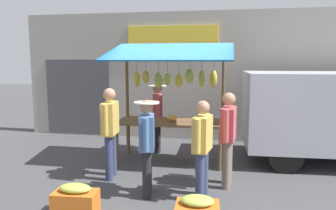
# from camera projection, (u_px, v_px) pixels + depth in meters

# --- Properties ---
(ground_plane) EXTENTS (40.00, 40.00, 0.00)m
(ground_plane) POSITION_uv_depth(u_px,v_px,m) (171.00, 162.00, 6.94)
(ground_plane) COLOR #424244
(street_backdrop) EXTENTS (9.00, 0.30, 3.40)m
(street_backdrop) POSITION_uv_depth(u_px,v_px,m) (183.00, 76.00, 8.86)
(street_backdrop) COLOR #9E998E
(street_backdrop) RESTS_ON ground
(market_stall) EXTENTS (2.50, 1.46, 2.50)m
(market_stall) POSITION_uv_depth(u_px,v_px,m) (172.00, 88.00, 6.79)
(market_stall) COLOR brown
(market_stall) RESTS_ON ground
(vendor_with_sunhat) EXTENTS (0.41, 0.67, 1.58)m
(vendor_with_sunhat) POSITION_uv_depth(u_px,v_px,m) (157.00, 112.00, 7.62)
(vendor_with_sunhat) COLOR #232328
(vendor_with_sunhat) RESTS_ON ground
(shopper_with_shopping_bag) EXTENTS (0.39, 0.65, 1.52)m
(shopper_with_shopping_bag) POSITION_uv_depth(u_px,v_px,m) (147.00, 141.00, 5.10)
(shopper_with_shopping_bag) COLOR #232328
(shopper_with_shopping_bag) RESTS_ON ground
(shopper_with_ponytail) EXTENTS (0.27, 0.70, 1.64)m
(shopper_with_ponytail) POSITION_uv_depth(u_px,v_px,m) (110.00, 127.00, 5.86)
(shopper_with_ponytail) COLOR navy
(shopper_with_ponytail) RESTS_ON ground
(shopper_in_striped_shirt) EXTENTS (0.29, 0.66, 1.53)m
(shopper_in_striped_shirt) POSITION_uv_depth(u_px,v_px,m) (202.00, 143.00, 4.99)
(shopper_in_striped_shirt) COLOR navy
(shopper_in_striped_shirt) RESTS_ON ground
(shopper_in_grey_tee) EXTENTS (0.27, 0.68, 1.60)m
(shopper_in_grey_tee) POSITION_uv_depth(u_px,v_px,m) (228.00, 133.00, 5.48)
(shopper_in_grey_tee) COLOR #726656
(shopper_in_grey_tee) RESTS_ON ground
(produce_crate_side) EXTENTS (0.62, 0.39, 0.44)m
(produce_crate_side) POSITION_uv_depth(u_px,v_px,m) (76.00, 200.00, 4.54)
(produce_crate_side) COLOR #D1661E
(produce_crate_side) RESTS_ON ground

